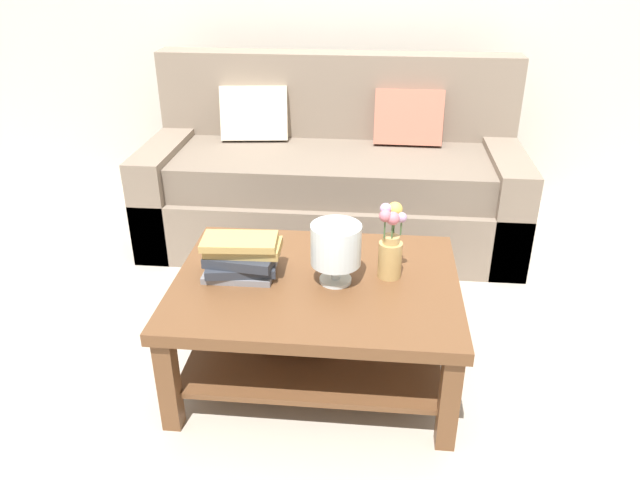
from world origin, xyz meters
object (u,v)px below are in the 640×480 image
object	(u,v)px
glass_hurricane_vase	(336,246)
flower_pitcher	(391,245)
book_stack_main	(241,257)
coffee_table	(316,305)
couch	(333,179)

from	to	relation	value
glass_hurricane_vase	flower_pitcher	world-z (taller)	flower_pitcher
book_stack_main	flower_pitcher	distance (m)	0.60
coffee_table	flower_pitcher	xyz separation A→B (m)	(0.29, 0.06, 0.27)
couch	coffee_table	distance (m)	1.34
coffee_table	flower_pitcher	bearing A→B (deg)	10.77
glass_hurricane_vase	flower_pitcher	bearing A→B (deg)	17.22
coffee_table	book_stack_main	distance (m)	0.36
glass_hurricane_vase	coffee_table	bearing A→B (deg)	172.96
couch	flower_pitcher	distance (m)	1.35
couch	glass_hurricane_vase	world-z (taller)	couch
couch	book_stack_main	distance (m)	1.37
couch	coffee_table	bearing A→B (deg)	-88.51
coffee_table	glass_hurricane_vase	world-z (taller)	glass_hurricane_vase
couch	glass_hurricane_vase	size ratio (longest dim) A/B	8.87
book_stack_main	coffee_table	bearing A→B (deg)	-2.58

